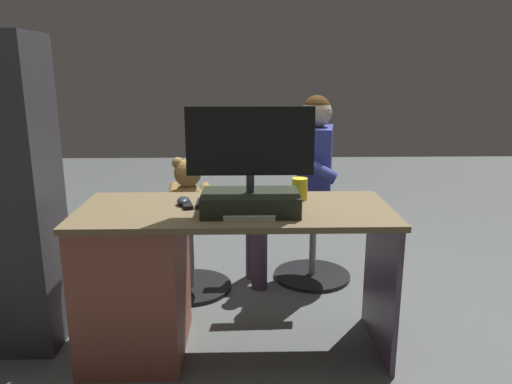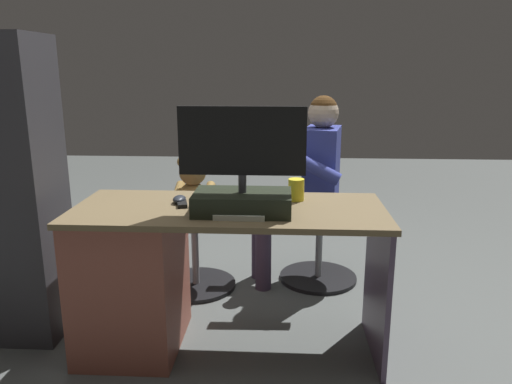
# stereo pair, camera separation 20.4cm
# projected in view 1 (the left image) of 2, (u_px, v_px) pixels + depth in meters

# --- Properties ---
(ground_plane) EXTENTS (10.00, 10.00, 0.00)m
(ground_plane) POSITION_uv_depth(u_px,v_px,m) (237.00, 316.00, 2.77)
(ground_plane) COLOR #515654
(desk) EXTENTS (1.45, 0.60, 0.72)m
(desk) POSITION_uv_depth(u_px,v_px,m) (157.00, 275.00, 2.35)
(desk) COLOR brown
(desk) RESTS_ON ground_plane
(monitor) EXTENTS (0.56, 0.26, 0.47)m
(monitor) POSITION_uv_depth(u_px,v_px,m) (250.00, 184.00, 2.18)
(monitor) COLOR black
(monitor) RESTS_ON desk
(keyboard) EXTENTS (0.42, 0.14, 0.02)m
(keyboard) POSITION_uv_depth(u_px,v_px,m) (241.00, 203.00, 2.32)
(keyboard) COLOR black
(keyboard) RESTS_ON desk
(computer_mouse) EXTENTS (0.06, 0.10, 0.04)m
(computer_mouse) POSITION_uv_depth(u_px,v_px,m) (183.00, 201.00, 2.33)
(computer_mouse) COLOR #22272F
(computer_mouse) RESTS_ON desk
(cup) EXTENTS (0.08, 0.08, 0.11)m
(cup) POSITION_uv_depth(u_px,v_px,m) (300.00, 189.00, 2.41)
(cup) COLOR yellow
(cup) RESTS_ON desk
(tv_remote) EXTENTS (0.08, 0.16, 0.02)m
(tv_remote) POSITION_uv_depth(u_px,v_px,m) (186.00, 204.00, 2.31)
(tv_remote) COLOR black
(tv_remote) RESTS_ON desk
(notebook_binder) EXTENTS (0.23, 0.31, 0.02)m
(notebook_binder) POSITION_uv_depth(u_px,v_px,m) (250.00, 209.00, 2.21)
(notebook_binder) COLOR silver
(notebook_binder) RESTS_ON desk
(office_chair_teddy) EXTENTS (0.50, 0.50, 0.48)m
(office_chair_teddy) POSITION_uv_depth(u_px,v_px,m) (190.00, 249.00, 3.04)
(office_chair_teddy) COLOR black
(office_chair_teddy) RESTS_ON ground_plane
(teddy_bear) EXTENTS (0.25, 0.25, 0.36)m
(teddy_bear) POSITION_uv_depth(u_px,v_px,m) (188.00, 189.00, 2.96)
(teddy_bear) COLOR olive
(teddy_bear) RESTS_ON office_chair_teddy
(visitor_chair) EXTENTS (0.50, 0.50, 0.48)m
(visitor_chair) POSITION_uv_depth(u_px,v_px,m) (313.00, 240.00, 3.21)
(visitor_chair) COLOR black
(visitor_chair) RESTS_ON ground_plane
(person) EXTENTS (0.57, 0.54, 1.19)m
(person) POSITION_uv_depth(u_px,v_px,m) (302.00, 174.00, 3.08)
(person) COLOR #384197
(person) RESTS_ON ground_plane
(equipment_rack) EXTENTS (0.44, 0.36, 1.51)m
(equipment_rack) POSITION_uv_depth(u_px,v_px,m) (5.00, 197.00, 2.34)
(equipment_rack) COLOR #333236
(equipment_rack) RESTS_ON ground_plane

